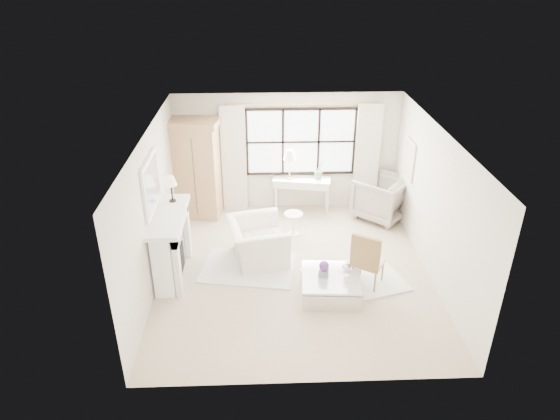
# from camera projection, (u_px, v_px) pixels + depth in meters

# --- Properties ---
(floor) EXTENTS (5.50, 5.50, 0.00)m
(floor) POSITION_uv_depth(u_px,v_px,m) (294.00, 271.00, 9.41)
(floor) COLOR #C2AD90
(floor) RESTS_ON ground
(ceiling) EXTENTS (5.50, 5.50, 0.00)m
(ceiling) POSITION_uv_depth(u_px,v_px,m) (296.00, 134.00, 8.17)
(ceiling) COLOR white
(ceiling) RESTS_ON ground
(wall_back) EXTENTS (5.00, 0.00, 5.00)m
(wall_back) POSITION_uv_depth(u_px,v_px,m) (287.00, 152.00, 11.23)
(wall_back) COLOR beige
(wall_back) RESTS_ON ground
(wall_front) EXTENTS (5.00, 0.00, 5.00)m
(wall_front) POSITION_uv_depth(u_px,v_px,m) (309.00, 305.00, 6.35)
(wall_front) COLOR white
(wall_front) RESTS_ON ground
(wall_left) EXTENTS (0.00, 5.50, 5.50)m
(wall_left) POSITION_uv_depth(u_px,v_px,m) (153.00, 210.00, 8.71)
(wall_left) COLOR beige
(wall_left) RESTS_ON ground
(wall_right) EXTENTS (0.00, 5.50, 5.50)m
(wall_right) POSITION_uv_depth(u_px,v_px,m) (435.00, 205.00, 8.88)
(wall_right) COLOR beige
(wall_right) RESTS_ON ground
(window_pane) EXTENTS (2.40, 0.02, 1.50)m
(window_pane) POSITION_uv_depth(u_px,v_px,m) (301.00, 142.00, 11.11)
(window_pane) COLOR silver
(window_pane) RESTS_ON wall_back
(window_frame) EXTENTS (2.50, 0.04, 1.50)m
(window_frame) POSITION_uv_depth(u_px,v_px,m) (301.00, 142.00, 11.10)
(window_frame) COLOR black
(window_frame) RESTS_ON wall_back
(curtain_rod) EXTENTS (3.30, 0.04, 0.04)m
(curtain_rod) POSITION_uv_depth(u_px,v_px,m) (302.00, 104.00, 10.66)
(curtain_rod) COLOR #C49044
(curtain_rod) RESTS_ON wall_back
(curtain_left) EXTENTS (0.55, 0.10, 2.47)m
(curtain_left) POSITION_uv_depth(u_px,v_px,m) (234.00, 159.00, 11.16)
(curtain_left) COLOR beige
(curtain_left) RESTS_ON ground
(curtain_right) EXTENTS (0.55, 0.10, 2.47)m
(curtain_right) POSITION_uv_depth(u_px,v_px,m) (367.00, 157.00, 11.26)
(curtain_right) COLOR beige
(curtain_right) RESTS_ON ground
(fireplace) EXTENTS (0.58, 1.66, 1.26)m
(fireplace) POSITION_uv_depth(u_px,v_px,m) (170.00, 244.00, 9.03)
(fireplace) COLOR white
(fireplace) RESTS_ON ground
(mirror_frame) EXTENTS (0.05, 1.15, 0.95)m
(mirror_frame) POSITION_uv_depth(u_px,v_px,m) (151.00, 184.00, 8.48)
(mirror_frame) COLOR white
(mirror_frame) RESTS_ON wall_left
(mirror_glass) EXTENTS (0.02, 1.00, 0.80)m
(mirror_glass) POSITION_uv_depth(u_px,v_px,m) (153.00, 184.00, 8.48)
(mirror_glass) COLOR silver
(mirror_glass) RESTS_ON wall_left
(art_frame) EXTENTS (0.04, 0.62, 0.82)m
(art_frame) POSITION_uv_depth(u_px,v_px,m) (409.00, 159.00, 10.30)
(art_frame) COLOR white
(art_frame) RESTS_ON wall_right
(art_canvas) EXTENTS (0.01, 0.52, 0.72)m
(art_canvas) POSITION_uv_depth(u_px,v_px,m) (408.00, 159.00, 10.29)
(art_canvas) COLOR beige
(art_canvas) RESTS_ON wall_right
(mantel_lamp) EXTENTS (0.22, 0.22, 0.51)m
(mantel_lamp) POSITION_uv_depth(u_px,v_px,m) (171.00, 182.00, 9.03)
(mantel_lamp) COLOR black
(mantel_lamp) RESTS_ON fireplace
(armoire) EXTENTS (1.22, 0.87, 2.24)m
(armoire) POSITION_uv_depth(u_px,v_px,m) (196.00, 168.00, 10.94)
(armoire) COLOR tan
(armoire) RESTS_ON floor
(console_table) EXTENTS (1.36, 0.68, 0.80)m
(console_table) POSITION_uv_depth(u_px,v_px,m) (301.00, 194.00, 11.47)
(console_table) COLOR white
(console_table) RESTS_ON floor
(console_lamp) EXTENTS (0.28, 0.28, 0.69)m
(console_lamp) POSITION_uv_depth(u_px,v_px,m) (290.00, 156.00, 11.03)
(console_lamp) COLOR #AF813C
(console_lamp) RESTS_ON console_table
(orchid_plant) EXTENTS (0.33, 0.32, 0.46)m
(orchid_plant) POSITION_uv_depth(u_px,v_px,m) (320.00, 169.00, 11.18)
(orchid_plant) COLOR #5B7951
(orchid_plant) RESTS_ON console_table
(side_table) EXTENTS (0.40, 0.40, 0.51)m
(side_table) POSITION_uv_depth(u_px,v_px,m) (293.00, 221.00, 10.49)
(side_table) COLOR white
(side_table) RESTS_ON floor
(rug_left) EXTENTS (1.90, 1.48, 0.03)m
(rug_left) POSITION_uv_depth(u_px,v_px,m) (248.00, 267.00, 9.49)
(rug_left) COLOR silver
(rug_left) RESTS_ON floor
(rug_right) EXTENTS (1.98, 1.70, 0.03)m
(rug_right) POSITION_uv_depth(u_px,v_px,m) (354.00, 279.00, 9.14)
(rug_right) COLOR white
(rug_right) RESTS_ON floor
(club_armchair) EXTENTS (1.26, 1.38, 0.78)m
(club_armchair) POSITION_uv_depth(u_px,v_px,m) (258.00, 241.00, 9.62)
(club_armchair) COLOR white
(club_armchair) RESTS_ON floor
(wingback_chair) EXTENTS (1.49, 1.49, 0.97)m
(wingback_chair) POSITION_uv_depth(u_px,v_px,m) (382.00, 198.00, 11.13)
(wingback_chair) COLOR gray
(wingback_chair) RESTS_ON floor
(french_chair) EXTENTS (0.66, 0.66, 1.08)m
(french_chair) POSITION_uv_depth(u_px,v_px,m) (367.00, 270.00, 8.88)
(french_chair) COLOR olive
(french_chair) RESTS_ON floor
(coffee_table) EXTENTS (1.07, 1.07, 0.38)m
(coffee_table) POSITION_uv_depth(u_px,v_px,m) (331.00, 286.00, 8.69)
(coffee_table) COLOR silver
(coffee_table) RESTS_ON floor
(planter_box) EXTENTS (0.20, 0.20, 0.12)m
(planter_box) POSITION_uv_depth(u_px,v_px,m) (324.00, 273.00, 8.59)
(planter_box) COLOR slate
(planter_box) RESTS_ON coffee_table
(planter_flowers) EXTENTS (0.17, 0.17, 0.17)m
(planter_flowers) POSITION_uv_depth(u_px,v_px,m) (324.00, 266.00, 8.52)
(planter_flowers) COLOR #5C2D72
(planter_flowers) RESTS_ON planter_box
(pillar_candle) EXTENTS (0.09, 0.09, 0.12)m
(pillar_candle) POSITION_uv_depth(u_px,v_px,m) (346.00, 278.00, 8.45)
(pillar_candle) COLOR white
(pillar_candle) RESTS_ON coffee_table
(coffee_vase) EXTENTS (0.19, 0.19, 0.17)m
(coffee_vase) POSITION_uv_depth(u_px,v_px,m) (347.00, 266.00, 8.73)
(coffee_vase) COLOR silver
(coffee_vase) RESTS_ON coffee_table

